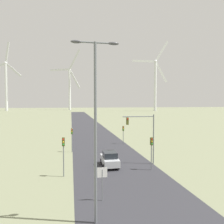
# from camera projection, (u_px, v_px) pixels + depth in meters

# --- Properties ---
(road_surface) EXTENTS (10.00, 240.00, 0.01)m
(road_surface) POSITION_uv_depth(u_px,v_px,m) (92.00, 134.00, 53.94)
(road_surface) COLOR #2D2D33
(road_surface) RESTS_ON ground
(streetlamp) EXTENTS (3.04, 0.32, 11.66)m
(streetlamp) POSITION_uv_depth(u_px,v_px,m) (95.00, 113.00, 13.82)
(streetlamp) COLOR slate
(streetlamp) RESTS_ON ground
(stop_sign_near) EXTENTS (0.81, 0.07, 2.69)m
(stop_sign_near) POSITION_uv_depth(u_px,v_px,m) (102.00, 177.00, 17.25)
(stop_sign_near) COLOR slate
(stop_sign_near) RESTS_ON ground
(traffic_light_post_near_left) EXTENTS (0.28, 0.34, 4.15)m
(traffic_light_post_near_left) POSITION_uv_depth(u_px,v_px,m) (63.00, 148.00, 22.80)
(traffic_light_post_near_left) COLOR slate
(traffic_light_post_near_left) RESTS_ON ground
(traffic_light_post_near_right) EXTENTS (0.28, 0.34, 3.78)m
(traffic_light_post_near_right) POSITION_uv_depth(u_px,v_px,m) (151.00, 146.00, 25.08)
(traffic_light_post_near_right) COLOR slate
(traffic_light_post_near_right) RESTS_ON ground
(traffic_light_post_mid_left) EXTENTS (0.28, 0.34, 3.73)m
(traffic_light_post_mid_left) POSITION_uv_depth(u_px,v_px,m) (72.00, 135.00, 34.07)
(traffic_light_post_mid_left) COLOR slate
(traffic_light_post_mid_left) RESTS_ON ground
(traffic_light_post_mid_right) EXTENTS (0.28, 0.33, 3.35)m
(traffic_light_post_mid_right) POSITION_uv_depth(u_px,v_px,m) (123.00, 131.00, 40.79)
(traffic_light_post_mid_right) COLOR slate
(traffic_light_post_mid_right) RESTS_ON ground
(traffic_light_mast_overhead) EXTENTS (4.08, 0.35, 6.30)m
(traffic_light_mast_overhead) POSITION_uv_depth(u_px,v_px,m) (143.00, 129.00, 27.27)
(traffic_light_mast_overhead) COLOR slate
(traffic_light_mast_overhead) RESTS_ON ground
(car_approaching) EXTENTS (1.88, 4.10, 1.83)m
(car_approaching) POSITION_uv_depth(u_px,v_px,m) (110.00, 159.00, 26.56)
(car_approaching) COLOR #B7BCC1
(car_approaching) RESTS_ON ground
(wind_turbine_far_left) EXTENTS (30.53, 10.72, 60.05)m
(wind_turbine_far_left) POSITION_uv_depth(u_px,v_px,m) (6.00, 81.00, 191.63)
(wind_turbine_far_left) COLOR silver
(wind_turbine_far_left) RESTS_ON ground
(wind_turbine_left) EXTENTS (29.02, 16.04, 58.55)m
(wind_turbine_left) POSITION_uv_depth(u_px,v_px,m) (70.00, 84.00, 213.43)
(wind_turbine_left) COLOR silver
(wind_turbine_left) RESTS_ON ground
(wind_turbine_center) EXTENTS (31.36, 4.41, 60.82)m
(wind_turbine_center) POSITION_uv_depth(u_px,v_px,m) (155.00, 80.00, 190.08)
(wind_turbine_center) COLOR silver
(wind_turbine_center) RESTS_ON ground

